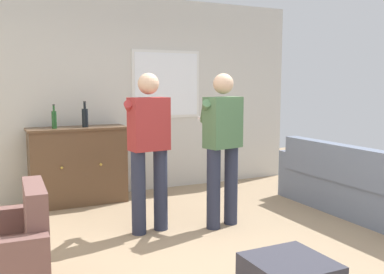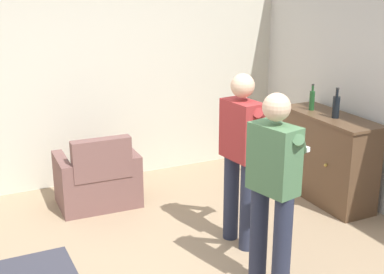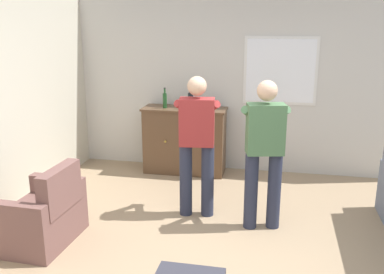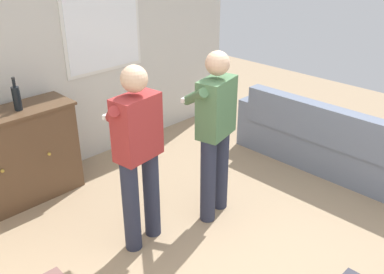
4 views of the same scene
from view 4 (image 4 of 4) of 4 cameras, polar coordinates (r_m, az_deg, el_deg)
The scene contains 7 objects.
ground at distance 3.90m, azimuth 6.69°, elevation -16.36°, with size 10.40×10.40×0.00m, color #9E8466.
wall_back_with_window at distance 5.11m, azimuth -16.69°, elevation 11.07°, with size 5.20×0.15×2.80m.
couch at distance 5.29m, azimuth 18.10°, elevation -0.99°, with size 0.57×2.47×0.86m.
sideboard_cabinet at distance 4.76m, azimuth -22.33°, elevation -2.50°, with size 1.26×0.49×1.01m.
bottle_liquor_amber at distance 4.53m, azimuth -22.35°, elevation 4.87°, with size 0.08×0.08×0.34m.
person_standing_left at distance 3.64m, azimuth -7.27°, elevation -1.78°, with size 0.55×0.50×1.68m.
person_standing_right at distance 4.01m, azimuth 3.05°, elevation 1.09°, with size 0.54×0.51×1.68m.
Camera 4 is at (-2.35, -1.71, 2.60)m, focal length 40.00 mm.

